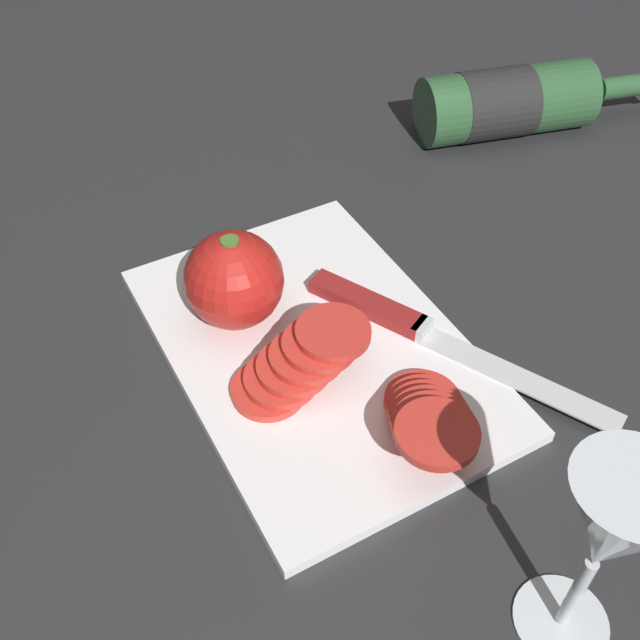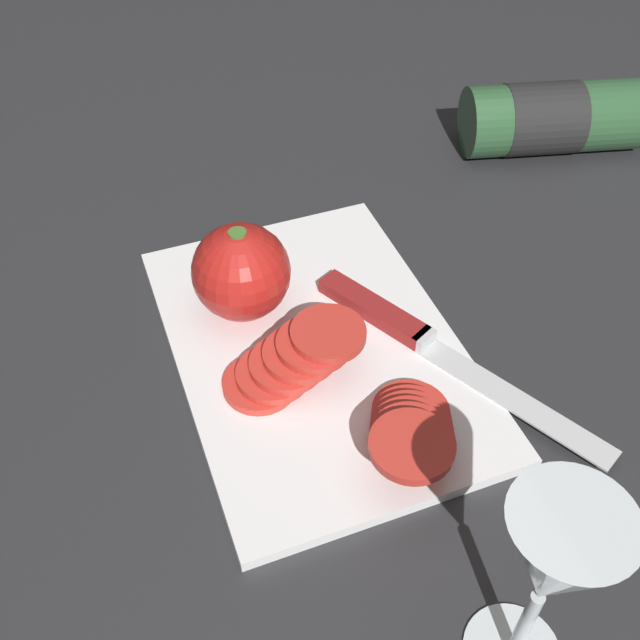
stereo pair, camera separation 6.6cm
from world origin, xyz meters
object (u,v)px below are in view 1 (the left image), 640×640
Objects in this scene: wine_glass at (610,532)px; knife at (396,318)px; whole_tomato at (234,280)px; tomato_slice_stack_far at (300,361)px; tomato_slice_stack_near at (429,416)px; wine_bottle at (512,102)px.

wine_glass reaches higher than knife.
wine_glass reaches higher than whole_tomato.
whole_tomato is 0.73× the size of tomato_slice_stack_far.
wine_glass is at bearing -167.44° from tomato_slice_stack_far.
whole_tomato is 0.15m from knife.
tomato_slice_stack_near is at bearing -48.69° from knife.
wine_bottle is at bearing 98.75° from knife.
tomato_slice_stack_near and tomato_slice_stack_far have the same top height.
wine_glass is 0.19m from tomato_slice_stack_near.
wine_bottle is at bearing -71.45° from whole_tomato.
knife is (0.29, -0.05, -0.10)m from wine_glass.
whole_tomato reaches higher than tomato_slice_stack_far.
wine_bottle is 3.58× the size of whole_tomato.
wine_glass is 1.46× the size of tomato_slice_stack_near.
whole_tomato reaches higher than wine_bottle.
tomato_slice_stack_far is at bearing 12.56° from wine_glass.
knife is 2.38× the size of tomato_slice_stack_near.
wine_glass is 0.31m from knife.
tomato_slice_stack_near is 0.12m from tomato_slice_stack_far.
wine_bottle is 0.50m from tomato_slice_stack_near.
wine_bottle reaches higher than tomato_slice_stack_far.
wine_glass is 1.37× the size of tomato_slice_stack_far.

